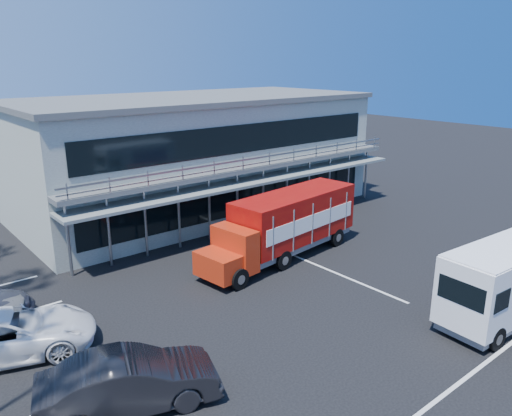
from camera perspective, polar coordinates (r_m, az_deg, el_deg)
ground at (r=21.06m, az=9.39°, el=-10.39°), size 120.00×120.00×0.00m
building at (r=32.66m, az=-6.84°, el=6.21°), size 22.40×12.00×7.30m
red_truck at (r=24.62m, az=3.44°, el=-1.77°), size 9.59×3.30×3.16m
white_van at (r=20.91m, az=26.81°, el=-7.43°), size 6.30×2.51×3.02m
parked_car_b at (r=15.18m, az=-14.25°, el=-18.73°), size 5.30×3.26×1.65m
parked_car_c at (r=18.86m, az=-26.53°, el=-12.78°), size 6.11×4.22×1.55m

